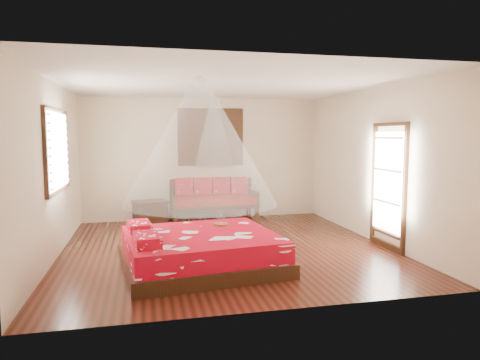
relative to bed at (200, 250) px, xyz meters
name	(u,v)px	position (x,y,z in m)	size (l,w,h in m)	color
room	(226,167)	(0.58, 0.98, 1.15)	(5.54, 5.54, 2.84)	black
bed	(200,250)	(0.00, 0.00, 0.00)	(2.46, 2.27, 0.65)	black
daybed	(213,198)	(0.74, 3.37, 0.27)	(1.93, 0.86, 0.97)	black
storage_chest	(150,212)	(-0.67, 3.43, 0.00)	(0.83, 0.69, 0.50)	black
shutter_panel	(211,137)	(0.74, 3.70, 1.65)	(1.52, 0.06, 1.32)	black
window_left	(58,151)	(-2.13, 1.18, 1.45)	(0.10, 1.74, 1.34)	black
glazed_door	(388,187)	(3.30, 0.38, 0.82)	(0.08, 1.02, 2.16)	black
wine_tray	(221,222)	(0.41, 0.53, 0.30)	(0.24, 0.24, 0.20)	brown
mosquito_net_main	(200,142)	(0.02, 0.00, 1.60)	(2.24, 2.24, 1.80)	white
mosquito_net_daybed	(214,133)	(0.74, 3.23, 1.75)	(0.90, 0.90, 1.50)	white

